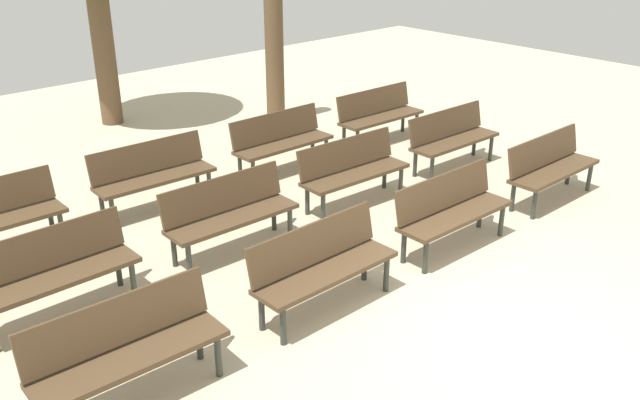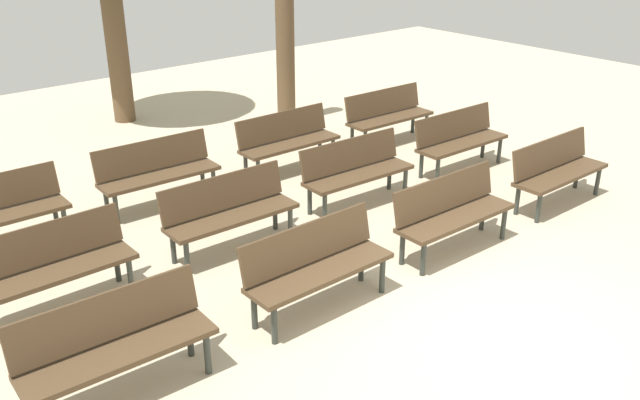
{
  "view_description": "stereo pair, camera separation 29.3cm",
  "coord_description": "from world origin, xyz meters",
  "px_view_note": "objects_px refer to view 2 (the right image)",
  "views": [
    {
      "loc": [
        -4.98,
        -2.81,
        3.82
      ],
      "look_at": [
        0.0,
        2.64,
        0.55
      ],
      "focal_mm": 38.71,
      "sensor_mm": 36.0,
      "label": 1
    },
    {
      "loc": [
        -4.76,
        -3.0,
        3.82
      ],
      "look_at": [
        0.0,
        2.64,
        0.55
      ],
      "focal_mm": 38.71,
      "sensor_mm": 36.0,
      "label": 2
    }
  ],
  "objects_px": {
    "bench_r1_c0": "(50,263)",
    "bench_r2_c3": "(388,113)",
    "bench_r0_c1": "(316,262)",
    "bench_r1_c3": "(459,137)",
    "bench_r0_c2": "(452,210)",
    "bench_r2_c1": "(157,169)",
    "bench_r1_c2": "(356,168)",
    "bench_r2_c2": "(287,138)",
    "tree_0": "(285,34)",
    "bench_r0_c0": "(115,341)",
    "bench_r0_c3": "(557,168)",
    "bench_r1_c1": "(229,209)"
  },
  "relations": [
    {
      "from": "bench_r1_c0",
      "to": "bench_r2_c3",
      "type": "xyz_separation_m",
      "value": [
        6.19,
        1.47,
        0.0
      ]
    },
    {
      "from": "bench_r0_c1",
      "to": "bench_r2_c3",
      "type": "relative_size",
      "value": 0.99
    },
    {
      "from": "bench_r0_c1",
      "to": "bench_r1_c3",
      "type": "bearing_deg",
      "value": 20.9
    },
    {
      "from": "bench_r0_c2",
      "to": "bench_r2_c1",
      "type": "height_order",
      "value": "same"
    },
    {
      "from": "bench_r1_c2",
      "to": "bench_r2_c1",
      "type": "height_order",
      "value": "same"
    },
    {
      "from": "bench_r1_c0",
      "to": "bench_r2_c2",
      "type": "xyz_separation_m",
      "value": [
        4.12,
        1.52,
        0.0
      ]
    },
    {
      "from": "bench_r0_c2",
      "to": "tree_0",
      "type": "relative_size",
      "value": 0.51
    },
    {
      "from": "bench_r1_c0",
      "to": "bench_r1_c3",
      "type": "relative_size",
      "value": 0.99
    },
    {
      "from": "bench_r0_c0",
      "to": "bench_r0_c3",
      "type": "bearing_deg",
      "value": 1.17
    },
    {
      "from": "bench_r0_c1",
      "to": "bench_r2_c3",
      "type": "height_order",
      "value": "same"
    },
    {
      "from": "bench_r1_c0",
      "to": "tree_0",
      "type": "height_order",
      "value": "tree_0"
    },
    {
      "from": "bench_r1_c2",
      "to": "bench_r2_c1",
      "type": "bearing_deg",
      "value": 143.57
    },
    {
      "from": "bench_r1_c0",
      "to": "bench_r1_c2",
      "type": "xyz_separation_m",
      "value": [
        4.06,
        -0.05,
        0.0
      ]
    },
    {
      "from": "bench_r0_c1",
      "to": "bench_r1_c2",
      "type": "distance_m",
      "value": 2.62
    },
    {
      "from": "bench_r0_c0",
      "to": "bench_r2_c2",
      "type": "bearing_deg",
      "value": 39.26
    },
    {
      "from": "bench_r0_c3",
      "to": "bench_r2_c2",
      "type": "xyz_separation_m",
      "value": [
        -2.0,
        3.28,
        0.0
      ]
    },
    {
      "from": "bench_r0_c0",
      "to": "tree_0",
      "type": "bearing_deg",
      "value": 44.35
    },
    {
      "from": "bench_r0_c0",
      "to": "bench_r0_c3",
      "type": "xyz_separation_m",
      "value": [
        6.2,
        -0.14,
        0.0
      ]
    },
    {
      "from": "bench_r0_c2",
      "to": "bench_r2_c2",
      "type": "bearing_deg",
      "value": 89.32
    },
    {
      "from": "bench_r1_c1",
      "to": "bench_r2_c2",
      "type": "distance_m",
      "value": 2.6
    },
    {
      "from": "bench_r2_c2",
      "to": "bench_r2_c3",
      "type": "distance_m",
      "value": 2.07
    },
    {
      "from": "bench_r1_c0",
      "to": "tree_0",
      "type": "distance_m",
      "value": 6.71
    },
    {
      "from": "bench_r0_c1",
      "to": "bench_r0_c2",
      "type": "relative_size",
      "value": 0.99
    },
    {
      "from": "bench_r1_c2",
      "to": "bench_r1_c0",
      "type": "bearing_deg",
      "value": -177.82
    },
    {
      "from": "bench_r1_c2",
      "to": "bench_r0_c3",
      "type": "bearing_deg",
      "value": -36.92
    },
    {
      "from": "bench_r0_c1",
      "to": "bench_r0_c3",
      "type": "bearing_deg",
      "value": -1.17
    },
    {
      "from": "bench_r0_c1",
      "to": "bench_r2_c1",
      "type": "xyz_separation_m",
      "value": [
        0.01,
        3.3,
        0.0
      ]
    },
    {
      "from": "bench_r0_c3",
      "to": "bench_r2_c3",
      "type": "relative_size",
      "value": 0.99
    },
    {
      "from": "bench_r0_c0",
      "to": "bench_r1_c3",
      "type": "height_order",
      "value": "same"
    },
    {
      "from": "bench_r0_c1",
      "to": "bench_r0_c0",
      "type": "bearing_deg",
      "value": 178.51
    },
    {
      "from": "bench_r1_c0",
      "to": "bench_r0_c3",
      "type": "bearing_deg",
      "value": -16.03
    },
    {
      "from": "bench_r2_c1",
      "to": "bench_r0_c1",
      "type": "bearing_deg",
      "value": -87.73
    },
    {
      "from": "bench_r0_c2",
      "to": "bench_r1_c3",
      "type": "height_order",
      "value": "same"
    },
    {
      "from": "bench_r1_c3",
      "to": "bench_r2_c2",
      "type": "distance_m",
      "value": 2.58
    },
    {
      "from": "bench_r0_c0",
      "to": "bench_r2_c3",
      "type": "xyz_separation_m",
      "value": [
        6.27,
        3.09,
        0.0
      ]
    },
    {
      "from": "bench_r0_c2",
      "to": "bench_r1_c1",
      "type": "height_order",
      "value": "same"
    },
    {
      "from": "bench_r0_c1",
      "to": "bench_r0_c2",
      "type": "bearing_deg",
      "value": -1.5
    },
    {
      "from": "bench_r0_c3",
      "to": "bench_r2_c3",
      "type": "distance_m",
      "value": 3.23
    },
    {
      "from": "bench_r0_c0",
      "to": "tree_0",
      "type": "height_order",
      "value": "tree_0"
    },
    {
      "from": "bench_r0_c2",
      "to": "bench_r2_c1",
      "type": "relative_size",
      "value": 0.99
    },
    {
      "from": "bench_r2_c2",
      "to": "bench_r1_c0",
      "type": "bearing_deg",
      "value": -159.01
    },
    {
      "from": "bench_r0_c0",
      "to": "bench_r1_c3",
      "type": "relative_size",
      "value": 1.0
    },
    {
      "from": "bench_r2_c2",
      "to": "bench_r2_c3",
      "type": "relative_size",
      "value": 0.99
    },
    {
      "from": "bench_r0_c0",
      "to": "bench_r0_c2",
      "type": "height_order",
      "value": "same"
    },
    {
      "from": "bench_r0_c1",
      "to": "bench_r2_c2",
      "type": "xyz_separation_m",
      "value": [
        2.11,
        3.2,
        0.0
      ]
    },
    {
      "from": "bench_r2_c2",
      "to": "bench_r0_c1",
      "type": "bearing_deg",
      "value": -122.65
    },
    {
      "from": "bench_r1_c3",
      "to": "bench_r0_c0",
      "type": "bearing_deg",
      "value": -164.62
    },
    {
      "from": "bench_r0_c0",
      "to": "bench_r1_c0",
      "type": "relative_size",
      "value": 1.01
    },
    {
      "from": "bench_r2_c2",
      "to": "tree_0",
      "type": "distance_m",
      "value": 2.71
    },
    {
      "from": "bench_r1_c3",
      "to": "bench_r1_c1",
      "type": "bearing_deg",
      "value": -179.13
    }
  ]
}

